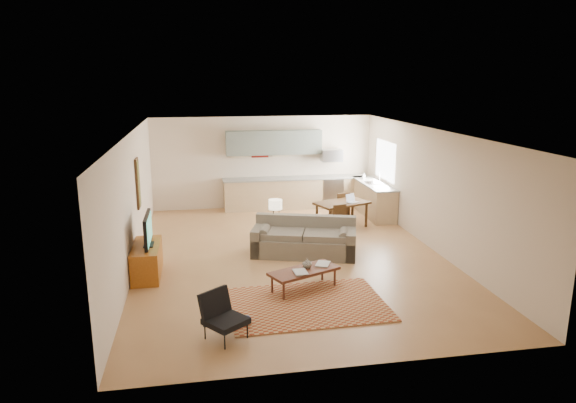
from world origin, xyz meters
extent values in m
plane|color=#A97545|center=(0.00, 0.00, 0.00)|extent=(9.00, 9.00, 0.00)
plane|color=white|center=(0.00, 0.00, 2.70)|extent=(9.00, 9.00, 0.00)
plane|color=beige|center=(0.00, 4.50, 1.35)|extent=(6.50, 0.00, 6.50)
plane|color=beige|center=(0.00, -4.50, 1.35)|extent=(6.50, 0.00, 6.50)
plane|color=beige|center=(-3.25, 0.00, 1.35)|extent=(0.00, 9.00, 9.00)
plane|color=beige|center=(3.25, 0.00, 1.35)|extent=(0.00, 9.00, 9.00)
cube|color=#A5A8AD|center=(2.00, 4.18, 0.45)|extent=(0.62, 0.62, 0.90)
cube|color=#A5A8AD|center=(2.00, 4.20, 1.55)|extent=(0.62, 0.40, 0.35)
cube|color=slate|center=(0.30, 4.33, 1.95)|extent=(2.80, 0.34, 0.70)
cube|color=white|center=(3.23, 3.00, 1.55)|extent=(0.02, 1.40, 1.05)
cube|color=#94351B|center=(-0.16, -2.50, 0.01)|extent=(2.70, 1.90, 0.02)
imported|color=maroon|center=(-0.30, -2.01, 0.41)|extent=(0.27, 0.34, 0.03)
imported|color=navy|center=(0.20, -1.62, 0.40)|extent=(0.50, 0.52, 0.03)
imported|color=black|center=(-0.01, -1.77, 0.48)|extent=(0.19, 0.19, 0.18)
imported|color=beige|center=(2.83, 3.60, 1.02)|extent=(0.09, 0.09, 0.19)
camera|label=1|loc=(-1.91, -10.45, 3.79)|focal=32.00mm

